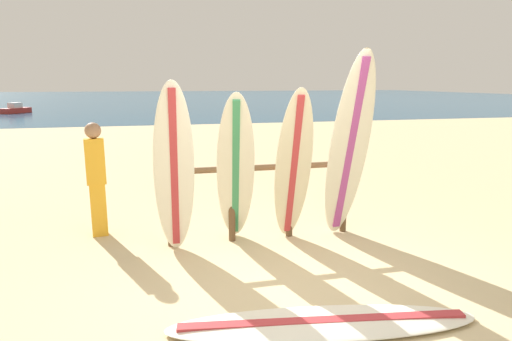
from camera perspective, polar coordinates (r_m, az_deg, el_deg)
ground_plane at (r=4.68m, az=4.46°, el=-15.27°), size 120.00×120.00×0.00m
ocean_water at (r=62.02m, az=-12.44°, el=9.40°), size 120.00×80.00×0.01m
surfboard_rack at (r=5.83m, az=0.69°, el=-2.44°), size 2.53×0.09×1.14m
surfboard_leaning_far_left at (r=5.26m, az=-10.75°, el=-0.00°), size 0.49×0.53×2.15m
surfboard_leaning_left at (r=5.44m, az=-2.71°, el=-0.11°), size 0.61×1.03×2.02m
surfboard_leaning_center_left at (r=5.53m, az=4.92°, el=0.30°), size 0.55×0.85×2.07m
surfboard_leaning_center at (r=5.79m, az=12.17°, el=2.89°), size 0.61×0.75×2.53m
surfboard_lying_on_sand at (r=4.07m, az=8.93°, el=-19.27°), size 2.83×0.99×0.08m
beachgoer_standing at (r=6.30m, az=-20.31°, el=-0.51°), size 0.27×0.21×1.58m
small_boat_offshore at (r=34.19m, az=-29.13°, el=7.05°), size 1.73×2.18×0.71m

